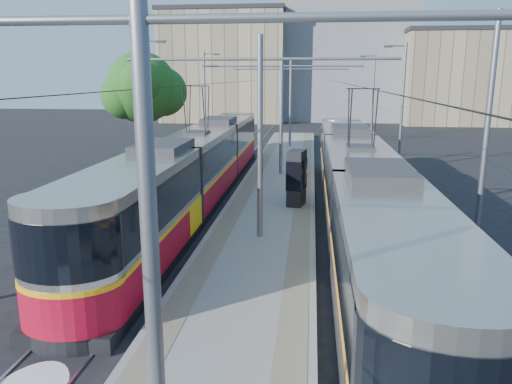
# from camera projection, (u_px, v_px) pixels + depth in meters

# --- Properties ---
(ground) EXTENTS (160.00, 160.00, 0.00)m
(ground) POSITION_uv_depth(u_px,v_px,m) (220.00, 369.00, 10.38)
(ground) COLOR black
(ground) RESTS_ON ground
(platform) EXTENTS (4.00, 50.00, 0.30)m
(platform) POSITION_uv_depth(u_px,v_px,m) (277.00, 187.00, 26.80)
(platform) COLOR gray
(platform) RESTS_ON ground
(tactile_strip_left) EXTENTS (0.70, 50.00, 0.01)m
(tactile_strip_left) POSITION_uv_depth(u_px,v_px,m) (250.00, 183.00, 26.92)
(tactile_strip_left) COLOR gray
(tactile_strip_left) RESTS_ON platform
(tactile_strip_right) EXTENTS (0.70, 50.00, 0.01)m
(tactile_strip_right) POSITION_uv_depth(u_px,v_px,m) (304.00, 184.00, 26.61)
(tactile_strip_right) COLOR gray
(tactile_strip_right) RESTS_ON platform
(rails) EXTENTS (8.71, 70.00, 0.03)m
(rails) POSITION_uv_depth(u_px,v_px,m) (277.00, 189.00, 26.83)
(rails) COLOR gray
(rails) RESTS_ON ground
(tram_left) EXTENTS (2.43, 27.95, 5.50)m
(tram_left) POSITION_uv_depth(u_px,v_px,m) (198.00, 167.00, 23.90)
(tram_left) COLOR black
(tram_left) RESTS_ON ground
(tram_right) EXTENTS (2.43, 27.71, 5.50)m
(tram_right) POSITION_uv_depth(u_px,v_px,m) (358.00, 186.00, 19.00)
(tram_right) COLOR black
(tram_right) RESTS_ON ground
(catenary) EXTENTS (9.20, 70.00, 7.00)m
(catenary) POSITION_uv_depth(u_px,v_px,m) (274.00, 108.00, 23.05)
(catenary) COLOR gray
(catenary) RESTS_ON platform
(street_lamps) EXTENTS (15.18, 38.22, 8.00)m
(street_lamps) POSITION_uv_depth(u_px,v_px,m) (282.00, 106.00, 29.76)
(street_lamps) COLOR gray
(street_lamps) RESTS_ON ground
(shelter) EXTENTS (0.92, 1.24, 2.48)m
(shelter) POSITION_uv_depth(u_px,v_px,m) (297.00, 177.00, 22.09)
(shelter) COLOR black
(shelter) RESTS_ON platform
(tree) EXTENTS (5.20, 4.81, 7.56)m
(tree) POSITION_uv_depth(u_px,v_px,m) (147.00, 89.00, 33.50)
(tree) COLOR #382314
(tree) RESTS_ON ground
(building_left) EXTENTS (16.32, 12.24, 14.49)m
(building_left) POSITION_uv_depth(u_px,v_px,m) (226.00, 66.00, 67.89)
(building_left) COLOR tan
(building_left) RESTS_ON ground
(building_centre) EXTENTS (18.36, 14.28, 17.50)m
(building_centre) POSITION_uv_depth(u_px,v_px,m) (344.00, 56.00, 69.70)
(building_centre) COLOR gray
(building_centre) RESTS_ON ground
(building_right) EXTENTS (14.28, 10.20, 11.63)m
(building_right) POSITION_uv_depth(u_px,v_px,m) (458.00, 77.00, 63.05)
(building_right) COLOR tan
(building_right) RESTS_ON ground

